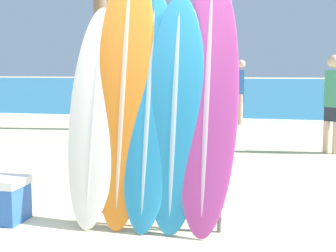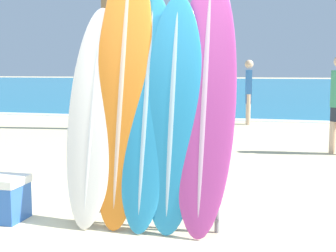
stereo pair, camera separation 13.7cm
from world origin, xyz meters
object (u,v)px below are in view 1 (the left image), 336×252
surfboard_slot_2 (149,110)px  surfboard_slot_4 (207,101)px  surfboard_rack (149,180)px  surfboard_slot_0 (95,115)px  surfboard_slot_3 (175,112)px  surfboard_slot_1 (124,88)px  person_near_water (217,90)px  person_far_left (333,100)px  person_mid_beach (241,89)px

surfboard_slot_2 → surfboard_slot_4: bearing=2.8°
surfboard_rack → surfboard_slot_0: size_ratio=0.65×
surfboard_slot_0 → surfboard_slot_3: bearing=0.1°
surfboard_slot_1 → surfboard_slot_4: surfboard_slot_1 is taller
surfboard_slot_0 → person_near_water: (0.34, 6.73, -0.06)m
surfboard_slot_0 → person_near_water: size_ratio=1.16×
person_far_left → surfboard_slot_1: bearing=95.0°
surfboard_slot_0 → surfboard_slot_1: (0.27, 0.06, 0.26)m
surfboard_rack → surfboard_slot_3: (0.24, 0.02, 0.63)m
surfboard_slot_0 → person_far_left: (2.64, 4.43, -0.10)m
person_near_water → person_far_left: bearing=-129.8°
surfboard_slot_4 → person_mid_beach: size_ratio=1.39×
surfboard_slot_1 → surfboard_slot_2: (0.25, -0.04, -0.20)m
surfboard_slot_0 → surfboard_slot_4: (1.06, 0.04, 0.15)m
surfboard_slot_1 → surfboard_slot_4: 0.79m
surfboard_rack → person_mid_beach: (0.23, 8.50, 0.48)m
surfboard_slot_2 → person_near_water: size_ratio=1.22×
person_mid_beach → person_far_left: bearing=16.7°
person_mid_beach → surfboard_rack: bearing=-9.7°
surfboard_slot_0 → person_mid_beach: surfboard_slot_0 is taller
surfboard_slot_4 → person_far_left: size_ratio=1.39×
surfboard_slot_3 → person_near_water: (-0.43, 6.72, -0.10)m
surfboard_slot_2 → surfboard_rack: bearing=-77.6°
surfboard_slot_2 → person_near_water: (-0.18, 6.71, -0.12)m
surfboard_slot_2 → person_mid_beach: bearing=88.4°
surfboard_rack → surfboard_slot_3: size_ratio=0.63×
person_mid_beach → person_far_left: person_far_left is taller
surfboard_slot_2 → surfboard_slot_0: bearing=-178.2°
surfboard_slot_2 → person_far_left: 4.90m
surfboard_slot_3 → person_mid_beach: bearing=90.1°
surfboard_slot_3 → surfboard_slot_4: surfboard_slot_4 is taller
surfboard_slot_0 → person_far_left: 5.16m
person_near_water → person_mid_beach: person_near_water is taller
surfboard_rack → surfboard_slot_2: bearing=102.4°
surfboard_slot_0 → surfboard_slot_2: size_ratio=0.95×
person_near_water → person_mid_beach: size_ratio=1.05×
surfboard_slot_1 → surfboard_slot_3: (0.50, -0.05, -0.22)m
person_near_water → person_far_left: size_ratio=1.04×
surfboard_slot_4 → surfboard_slot_1: bearing=179.0°
surfboard_slot_0 → surfboard_slot_2: (0.52, 0.02, 0.06)m
surfboard_slot_1 → surfboard_slot_3: bearing=-6.1°
surfboard_slot_3 → surfboard_slot_2: bearing=176.7°
surfboard_slot_3 → surfboard_slot_0: bearing=-179.9°
surfboard_slot_3 → person_far_left: 4.81m
surfboard_slot_4 → surfboard_slot_0: bearing=-177.7°
surfboard_slot_3 → surfboard_slot_4: 0.31m
surfboard_slot_4 → person_mid_beach: surfboard_slot_4 is taller
surfboard_slot_2 → surfboard_slot_3: size_ratio=1.01×
person_near_water → surfboard_slot_0: bearing=-177.7°
surfboard_slot_0 → surfboard_slot_1: bearing=11.4°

